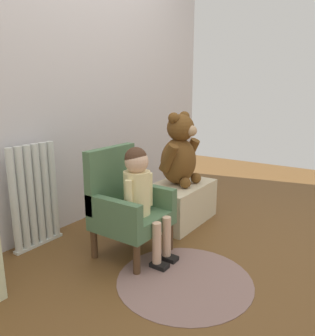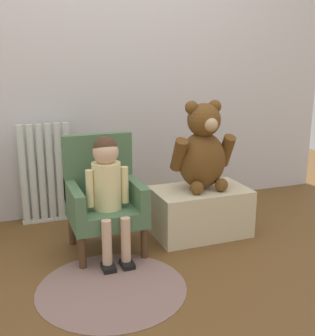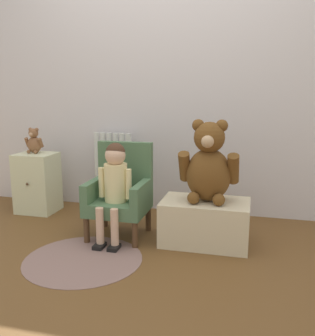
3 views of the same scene
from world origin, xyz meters
name	(u,v)px [view 1 (image 1 of 3)]	position (x,y,z in m)	size (l,w,h in m)	color
ground_plane	(203,257)	(0.00, 0.00, 0.00)	(6.00, 6.00, 0.00)	brown
back_wall	(71,72)	(0.00, 1.17, 1.20)	(3.80, 0.05, 2.40)	silver
radiator	(35,197)	(-0.50, 1.04, 0.36)	(0.37, 0.05, 0.72)	silver
child_armchair	(126,205)	(-0.22, 0.46, 0.33)	(0.43, 0.41, 0.70)	#4B6D4A
child_figure	(140,187)	(-0.22, 0.35, 0.47)	(0.25, 0.35, 0.73)	beige
low_bench	(179,203)	(0.43, 0.44, 0.16)	(0.62, 0.38, 0.32)	beige
large_teddy_bear	(179,153)	(0.45, 0.46, 0.57)	(0.42, 0.30, 0.58)	brown
floor_rug	(185,280)	(-0.31, -0.03, 0.00)	(0.78, 0.78, 0.01)	#84655E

